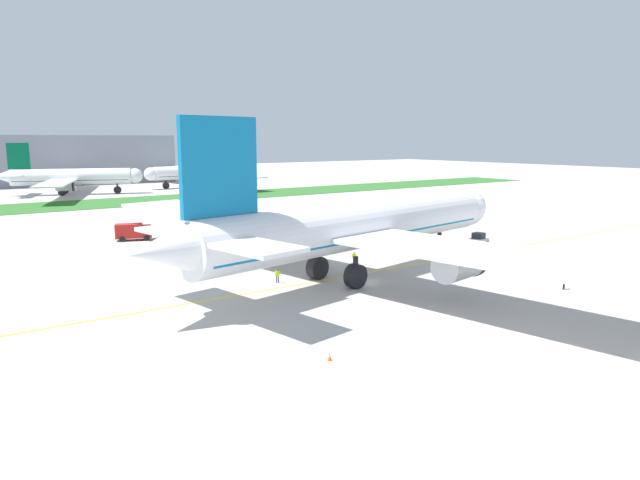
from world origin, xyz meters
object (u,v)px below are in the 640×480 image
object	(u,v)px
traffic_cone_port_wing	(588,274)
parked_airliner_far_centre	(70,177)
ground_crew_marshaller_front	(564,281)
service_truck_baggage_loader	(357,219)
pushback_tug	(477,241)
service_truck_fuel_bowser	(133,231)
traffic_cone_starboard_wing	(330,357)
airliner_foreground	(353,227)
traffic_cone_near_nose	(564,270)
ground_crew_wingwalker_port	(354,256)
parked_airliner_far_right	(201,172)
ground_crew_wingwalker_starboard	(277,274)

from	to	relation	value
traffic_cone_port_wing	parked_airliner_far_centre	size ratio (longest dim) A/B	0.01
ground_crew_marshaller_front	service_truck_baggage_loader	size ratio (longest dim) A/B	0.28
pushback_tug	service_truck_fuel_bowser	xyz separation A→B (m)	(-41.65, 37.19, 0.52)
traffic_cone_starboard_wing	airliner_foreground	bearing A→B (deg)	47.51
ground_crew_marshaller_front	traffic_cone_near_nose	size ratio (longest dim) A/B	2.80
ground_crew_wingwalker_port	traffic_cone_near_nose	size ratio (longest dim) A/B	2.88
ground_crew_marshaller_front	service_truck_fuel_bowser	world-z (taller)	service_truck_fuel_bowser
traffic_cone_port_wing	service_truck_fuel_bowser	xyz separation A→B (m)	(-37.34, 57.86, 1.25)
parked_airliner_far_centre	airliner_foreground	bearing A→B (deg)	-88.71
ground_crew_wingwalker_port	service_truck_baggage_loader	bearing A→B (deg)	50.15
traffic_cone_starboard_wing	parked_airliner_far_right	distance (m)	167.97
traffic_cone_port_wing	traffic_cone_starboard_wing	xyz separation A→B (m)	(-42.04, -3.45, 0.00)
traffic_cone_starboard_wing	service_truck_fuel_bowser	bearing A→B (deg)	85.62
traffic_cone_near_nose	parked_airliner_far_right	bearing A→B (deg)	83.27
pushback_tug	service_truck_baggage_loader	distance (m)	26.14
pushback_tug	ground_crew_wingwalker_starboard	bearing A→B (deg)	-177.89
ground_crew_wingwalker_starboard	service_truck_baggage_loader	distance (m)	43.83
ground_crew_wingwalker_port	parked_airliner_far_right	world-z (taller)	parked_airliner_far_right
airliner_foreground	service_truck_baggage_loader	bearing A→B (deg)	50.06
traffic_cone_near_nose	traffic_cone_port_wing	bearing A→B (deg)	-79.17
ground_crew_wingwalker_starboard	traffic_cone_near_nose	size ratio (longest dim) A/B	2.89
traffic_cone_near_nose	service_truck_fuel_bowser	distance (m)	66.23
airliner_foreground	ground_crew_wingwalker_port	xyz separation A→B (m)	(5.52, 6.51, -5.34)
service_truck_baggage_loader	parked_airliner_far_right	world-z (taller)	parked_airliner_far_right
traffic_cone_port_wing	parked_airliner_far_right	world-z (taller)	parked_airliner_far_right
airliner_foreground	service_truck_fuel_bowser	bearing A→B (deg)	106.99
pushback_tug	parked_airliner_far_centre	size ratio (longest dim) A/B	0.10
ground_crew_wingwalker_starboard	traffic_cone_near_nose	xyz separation A→B (m)	(32.29, -16.49, -0.74)
traffic_cone_near_nose	parked_airliner_far_right	size ratio (longest dim) A/B	0.01
ground_crew_wingwalker_starboard	airliner_foreground	bearing A→B (deg)	-23.16
ground_crew_wingwalker_port	traffic_cone_port_wing	size ratio (longest dim) A/B	2.88
pushback_tug	service_truck_baggage_loader	xyz separation A→B (m)	(-2.89, 25.98, 0.67)
pushback_tug	traffic_cone_starboard_wing	distance (m)	52.26
service_truck_baggage_loader	service_truck_fuel_bowser	distance (m)	40.36
airliner_foreground	ground_crew_wingwalker_starboard	size ratio (longest dim) A/B	54.04
airliner_foreground	ground_crew_marshaller_front	xyz separation A→B (m)	(16.22, -17.62, -5.37)
parked_airliner_far_centre	parked_airliner_far_right	world-z (taller)	parked_airliner_far_centre
airliner_foreground	ground_crew_marshaller_front	distance (m)	24.55
ground_crew_wingwalker_port	traffic_cone_near_nose	bearing A→B (deg)	-46.54
pushback_tug	traffic_cone_near_nose	bearing A→B (deg)	-105.19
service_truck_baggage_loader	ground_crew_wingwalker_starboard	bearing A→B (deg)	-141.39
airliner_foreground	pushback_tug	size ratio (longest dim) A/B	14.59
service_truck_fuel_bowser	traffic_cone_starboard_wing	bearing A→B (deg)	-94.38
airliner_foreground	pushback_tug	bearing A→B (deg)	9.75
traffic_cone_near_nose	service_truck_fuel_bowser	xyz separation A→B (m)	(-36.81, 55.05, 1.25)
ground_crew_wingwalker_port	traffic_cone_starboard_wing	bearing A→B (deg)	-131.95
ground_crew_wingwalker_starboard	service_truck_fuel_bowser	distance (m)	38.83
parked_airliner_far_right	pushback_tug	bearing A→B (deg)	-95.56
traffic_cone_starboard_wing	ground_crew_wingwalker_port	bearing A→B (deg)	48.05
ground_crew_wingwalker_port	ground_crew_marshaller_front	bearing A→B (deg)	-66.10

